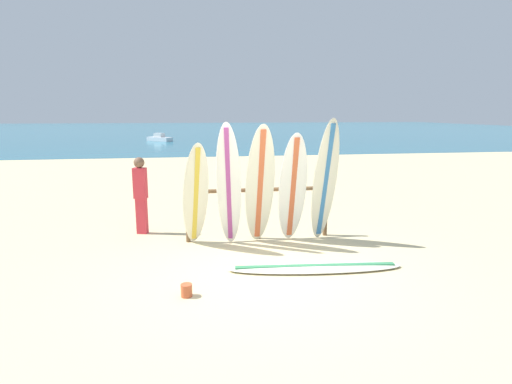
{
  "coord_description": "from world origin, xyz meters",
  "views": [
    {
      "loc": [
        -1.13,
        -6.08,
        2.55
      ],
      "look_at": [
        0.22,
        2.26,
        0.91
      ],
      "focal_mm": 28.98,
      "sensor_mm": 36.0,
      "label": 1
    }
  ],
  "objects": [
    {
      "name": "surfboard_leaning_far_left",
      "position": [
        -1.04,
        1.58,
        1.02
      ],
      "size": [
        0.6,
        0.9,
        2.04
      ],
      "color": "silver",
      "rests_on": "ground"
    },
    {
      "name": "ocean_water",
      "position": [
        0.0,
        58.0,
        0.0
      ],
      "size": [
        120.0,
        80.0,
        0.01
      ],
      "primitive_type": "cube",
      "color": "teal",
      "rests_on": "ground"
    },
    {
      "name": "surfboard_leaning_center_right",
      "position": [
        1.47,
        1.54,
        1.23
      ],
      "size": [
        0.56,
        0.67,
        2.46
      ],
      "color": "silver",
      "rests_on": "ground"
    },
    {
      "name": "small_boat_offshore",
      "position": [
        -3.72,
        32.15,
        0.26
      ],
      "size": [
        2.38,
        2.3,
        0.71
      ],
      "color": "silver",
      "rests_on": "ocean_water"
    },
    {
      "name": "beachgoer_standing",
      "position": [
        -2.17,
        2.71,
        0.9
      ],
      "size": [
        0.3,
        0.23,
        1.63
      ],
      "color": "#D8333F",
      "rests_on": "ground"
    },
    {
      "name": "surfboard_leaning_left",
      "position": [
        -0.42,
        1.54,
        1.2
      ],
      "size": [
        0.58,
        0.69,
        2.39
      ],
      "color": "white",
      "rests_on": "ground"
    },
    {
      "name": "surfboard_lying_on_sand",
      "position": [
        0.87,
        0.13,
        0.04
      ],
      "size": [
        2.92,
        0.82,
        0.08
      ],
      "color": "silver",
      "rests_on": "ground"
    },
    {
      "name": "surfboard_rack",
      "position": [
        0.22,
        1.96,
        0.76
      ],
      "size": [
        2.94,
        0.09,
        1.17
      ],
      "color": "brown",
      "rests_on": "ground"
    },
    {
      "name": "surfboard_leaning_center",
      "position": [
        0.84,
        1.63,
        1.09
      ],
      "size": [
        0.59,
        0.56,
        2.19
      ],
      "color": "white",
      "rests_on": "ground"
    },
    {
      "name": "sand_bucket",
      "position": [
        -1.23,
        -0.56,
        0.09
      ],
      "size": [
        0.16,
        0.16,
        0.18
      ],
      "primitive_type": "cylinder",
      "color": "#CC5933",
      "rests_on": "ground"
    },
    {
      "name": "surfboard_leaning_center_left",
      "position": [
        0.17,
        1.52,
        1.18
      ],
      "size": [
        0.57,
        0.74,
        2.36
      ],
      "color": "silver",
      "rests_on": "ground"
    },
    {
      "name": "ground_plane",
      "position": [
        0.0,
        0.0,
        0.0
      ],
      "size": [
        120.0,
        120.0,
        0.0
      ],
      "primitive_type": "plane",
      "color": "beige"
    }
  ]
}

